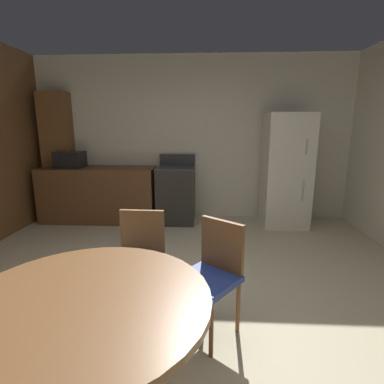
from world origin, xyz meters
TOP-DOWN VIEW (x-y plane):
  - ground_plane at (0.00, 0.00)m, footprint 14.00×14.00m
  - wall_back at (0.00, 3.07)m, footprint 5.55×0.12m
  - kitchen_counter at (-1.54, 2.67)m, footprint 1.88×0.60m
  - pantry_column at (-2.25, 2.85)m, footprint 0.44×0.36m
  - oven_range at (-0.25, 2.67)m, footprint 0.60×0.60m
  - refrigerator at (1.50, 2.62)m, footprint 0.68×0.68m
  - microwave at (-1.98, 2.67)m, footprint 0.44×0.32m
  - dining_table at (-0.32, -0.83)m, footprint 1.23×1.23m
  - chair_north at (-0.29, 0.21)m, footprint 0.41×0.41m
  - chair_northeast at (0.32, -0.01)m, footprint 0.56×0.56m

SIDE VIEW (x-z plane):
  - ground_plane at x=0.00m, z-range 0.00..0.00m
  - kitchen_counter at x=-1.54m, z-range 0.00..0.90m
  - oven_range at x=-0.25m, z-range -0.08..1.02m
  - chair_north at x=-0.29m, z-range 0.07..0.94m
  - chair_northeast at x=0.32m, z-range 0.07..0.94m
  - dining_table at x=-0.32m, z-range 0.23..0.99m
  - refrigerator at x=1.50m, z-range 0.00..1.76m
  - microwave at x=-1.98m, z-range 0.90..1.16m
  - pantry_column at x=-2.25m, z-range 0.00..2.10m
  - wall_back at x=0.00m, z-range 0.00..2.70m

